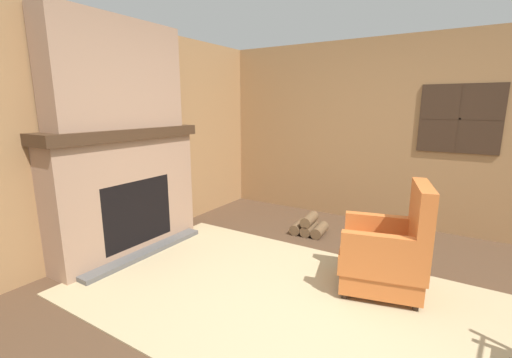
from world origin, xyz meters
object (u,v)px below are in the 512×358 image
oil_lamp_vase (58,123)px  storage_case (165,120)px  armchair (387,254)px  decorative_plate_on_mantel (108,115)px  firewood_stack (309,226)px

oil_lamp_vase → storage_case: oil_lamp_vase is taller
armchair → storage_case: (-2.70, 0.05, 1.10)m
storage_case → decorative_plate_on_mantel: decorative_plate_on_mantel is taller
armchair → storage_case: storage_case is taller
decorative_plate_on_mantel → armchair: bearing=14.9°
firewood_stack → decorative_plate_on_mantel: (-1.58, -1.67, 1.43)m
armchair → decorative_plate_on_mantel: decorative_plate_on_mantel is taller
armchair → oil_lamp_vase: oil_lamp_vase is taller
armchair → oil_lamp_vase: bearing=11.2°
armchair → decorative_plate_on_mantel: (-2.72, -0.72, 1.18)m
oil_lamp_vase → firewood_stack: bearing=54.5°
firewood_stack → decorative_plate_on_mantel: size_ratio=1.50×
decorative_plate_on_mantel → oil_lamp_vase: bearing=-87.8°
firewood_stack → oil_lamp_vase: (-1.56, -2.20, 1.37)m
storage_case → armchair: bearing=-1.1°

